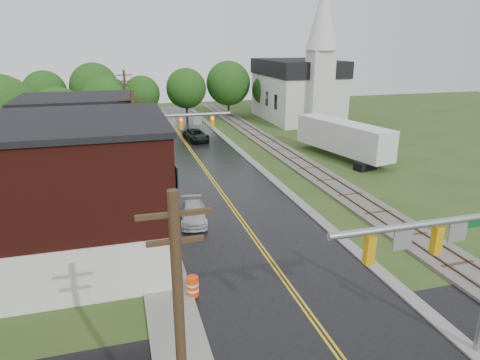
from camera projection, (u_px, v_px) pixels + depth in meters
name	position (u px, v px, depth m)	size (l,w,h in m)	color
main_road	(207.00, 172.00, 41.86)	(10.00, 90.00, 0.02)	black
curb_right	(245.00, 156.00, 47.84)	(0.80, 70.00, 0.12)	gray
sidewalk_left	(146.00, 195.00, 35.67)	(2.40, 50.00, 0.12)	gray
brick_building	(38.00, 195.00, 23.60)	(14.30, 10.30, 8.30)	#46140F
yellow_house	(82.00, 159.00, 34.33)	(8.00, 7.00, 6.40)	tan
darkred_building	(99.00, 145.00, 43.13)	(7.00, 6.00, 4.40)	#3F0F0C
church	(300.00, 84.00, 66.96)	(10.40, 18.40, 20.00)	silver
railroad	(283.00, 152.00, 49.01)	(3.20, 80.00, 0.30)	#59544C
traffic_signal_near	(452.00, 251.00, 15.64)	(7.34, 0.30, 7.20)	gray
traffic_signal_far	(173.00, 130.00, 36.66)	(7.34, 0.43, 7.20)	gray
utility_pole_a	(181.00, 344.00, 11.20)	(1.80, 0.28, 9.00)	#382616
utility_pole_b	(136.00, 149.00, 31.30)	(1.80, 0.28, 9.00)	#382616
utility_pole_c	(127.00, 106.00, 51.40)	(1.80, 0.28, 9.00)	#382616
tree_left_c	(60.00, 116.00, 45.88)	(6.00, 6.00, 7.65)	black
tree_left_e	(109.00, 104.00, 52.57)	(6.40, 6.40, 8.16)	black
suv_dark	(196.00, 135.00, 54.71)	(2.39, 5.18, 1.44)	black
pickup_white	(193.00, 213.00, 30.27)	(1.81, 4.44, 1.29)	silver
semi_trailer	(343.00, 137.00, 46.14)	(5.47, 12.97, 3.97)	black
construction_barrel	(193.00, 287.00, 21.44)	(0.60, 0.60, 1.07)	#FF420B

